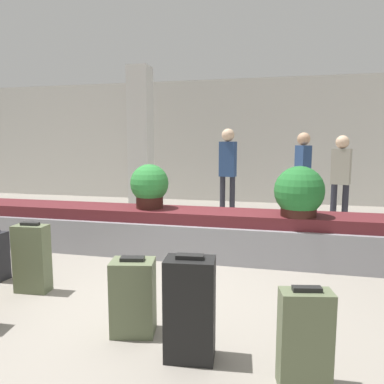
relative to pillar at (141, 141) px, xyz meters
name	(u,v)px	position (x,y,z in m)	size (l,w,h in m)	color
ground_plane	(158,296)	(1.84, -4.36, -1.60)	(18.00, 18.00, 0.00)	gray
back_wall	(236,141)	(1.84, 2.09, 0.00)	(18.00, 0.06, 3.20)	beige
carousel	(192,233)	(1.84, -2.86, -1.30)	(8.11, 0.82, 0.64)	gray
pillar	(141,141)	(0.00, 0.00, 0.00)	(0.46, 0.46, 3.20)	silver
suitcase_1	(32,258)	(0.52, -4.54, -1.24)	(0.36, 0.21, 0.74)	#5B6647
suitcase_2	(190,309)	(2.42, -5.35, -1.22)	(0.38, 0.27, 0.78)	black
suitcase_5	(133,297)	(1.88, -5.11, -1.29)	(0.39, 0.32, 0.65)	#5B6647
suitcase_6	(305,339)	(3.21, -5.50, -1.28)	(0.35, 0.23, 0.67)	#5B6647
potted_plant_1	(149,186)	(1.22, -2.85, -0.65)	(0.54, 0.54, 0.63)	#381914
potted_plant_2	(299,193)	(3.26, -2.98, -0.67)	(0.63, 0.63, 0.64)	#381914
traveler_0	(303,169)	(3.43, -0.35, -0.54)	(0.31, 0.37, 1.76)	#282833
traveler_1	(228,165)	(1.98, -0.34, -0.48)	(0.35, 0.26, 1.84)	#282833
traveler_2	(341,173)	(4.09, -0.64, -0.59)	(0.36, 0.28, 1.69)	#282833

